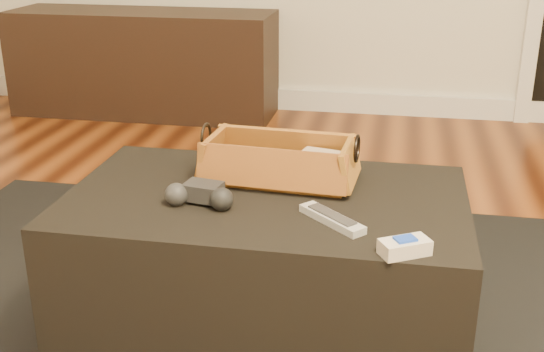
% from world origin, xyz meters
% --- Properties ---
extents(baseboard, '(5.00, 0.04, 0.12)m').
position_xyz_m(baseboard, '(0.00, 2.73, 0.06)').
color(baseboard, white).
rests_on(baseboard, floor).
extents(media_cabinet, '(1.49, 0.45, 0.58)m').
position_xyz_m(media_cabinet, '(-1.28, 2.51, 0.29)').
color(media_cabinet, black).
rests_on(media_cabinet, floor).
extents(area_rug, '(2.60, 2.00, 0.01)m').
position_xyz_m(area_rug, '(-0.15, 0.34, 0.01)').
color(area_rug, black).
rests_on(area_rug, floor).
extents(ottoman, '(1.00, 0.60, 0.42)m').
position_xyz_m(ottoman, '(-0.15, 0.39, 0.22)').
color(ottoman, black).
rests_on(ottoman, area_rug).
extents(tv_remote, '(0.22, 0.06, 0.02)m').
position_xyz_m(tv_remote, '(-0.15, 0.49, 0.46)').
color(tv_remote, black).
rests_on(tv_remote, wicker_basket).
extents(cloth_bundle, '(0.13, 0.10, 0.06)m').
position_xyz_m(cloth_bundle, '(-0.02, 0.52, 0.48)').
color(cloth_bundle, '#C8A88A').
rests_on(cloth_bundle, wicker_basket).
extents(wicker_basket, '(0.42, 0.24, 0.14)m').
position_xyz_m(wicker_basket, '(-0.13, 0.50, 0.48)').
color(wicker_basket, brown).
rests_on(wicker_basket, ottoman).
extents(game_controller, '(0.17, 0.10, 0.06)m').
position_xyz_m(game_controller, '(-0.29, 0.30, 0.46)').
color(game_controller, black).
rests_on(game_controller, ottoman).
extents(silver_remote, '(0.17, 0.16, 0.02)m').
position_xyz_m(silver_remote, '(0.03, 0.26, 0.44)').
color(silver_remote, silver).
rests_on(silver_remote, ottoman).
extents(cream_gadget, '(0.12, 0.10, 0.04)m').
position_xyz_m(cream_gadget, '(0.20, 0.14, 0.45)').
color(cream_gadget, beige).
rests_on(cream_gadget, ottoman).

